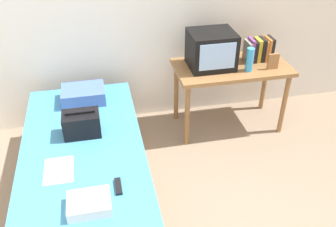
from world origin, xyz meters
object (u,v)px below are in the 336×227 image
Objects in this scene: tv at (211,50)px; pillow at (83,95)px; folded_towel at (89,204)px; handbag at (82,124)px; remote_dark at (118,186)px; desk at (231,74)px; book_row at (259,50)px; bed at (86,171)px; magazine at (59,170)px; water_bottle at (250,60)px; picture_frame at (273,61)px.

pillow is (-1.27, -0.09, -0.30)m from tv.
tv is 1.57× the size of folded_towel.
handbag is 0.73m from remote_dark.
book_row is (0.30, 0.07, 0.21)m from desk.
bed is 4.99× the size of pillow.
magazine is at bearing -113.55° from handbag.
remote_dark is (-1.41, -1.14, -0.30)m from water_bottle.
pillow is at bearing 87.13° from bed.
bed is 0.42m from magazine.
magazine is at bearing -157.15° from picture_frame.
tv is 1.86× the size of water_bottle.
folded_towel is (0.21, -0.41, 0.04)m from magazine.
book_row is at bearing 105.35° from picture_frame.
desk is at bearing 26.33° from bed.
book_row is at bearing 39.94° from folded_towel.
bed is at bearing -159.42° from water_bottle.
picture_frame reaches higher than remote_dark.
desk is 2.07m from folded_towel.
handbag is at bearing 91.70° from folded_towel.
magazine is at bearing -144.56° from tv.
picture_frame is at bearing -17.54° from tv.
remote_dark is (-1.07, -1.32, -0.36)m from tv.
book_row is 1.82m from pillow.
handbag is at bearing 85.43° from bed.
bed is at bearing 56.76° from magazine.
bed is 0.41m from handbag.
water_bottle is 0.82× the size of magazine.
desk is 1.99m from magazine.
handbag is at bearing -159.93° from book_row.
tv is 2.72× the size of picture_frame.
water_bottle is 1.47× the size of picture_frame.
handbag is (0.01, 0.16, 0.37)m from bed.
remote_dark is (-1.29, -1.28, -0.09)m from desk.
picture_frame reaches higher than desk.
bed is 12.82× the size of remote_dark.
magazine is at bearing -149.05° from desk.
tv reaches higher than magazine.
tv is at bearing 31.13° from bed.
book_row reaches higher than bed.
book_row reaches higher than pillow.
tv is at bearing 162.46° from picture_frame.
folded_towel is (0.04, -0.67, 0.31)m from bed.
tv is 1.60× the size of book_row.
pillow is (-1.86, 0.09, -0.20)m from picture_frame.
water_bottle is at bearing -2.89° from pillow.
magazine is 0.46m from folded_towel.
pillow is 0.54m from handbag.
pillow reaches higher than remote_dark.
pillow is 1.24m from remote_dark.
water_bottle is at bearing 177.21° from picture_frame.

